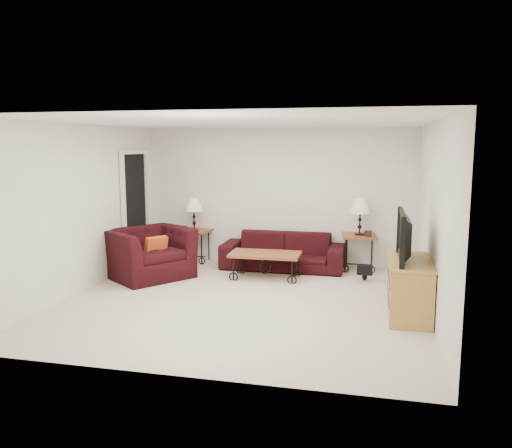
# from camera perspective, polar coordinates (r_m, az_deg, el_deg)

# --- Properties ---
(ground) EXTENTS (5.00, 5.00, 0.00)m
(ground) POSITION_cam_1_polar(r_m,az_deg,el_deg) (7.42, -1.23, -8.46)
(ground) COLOR beige
(ground) RESTS_ON ground
(wall_back) EXTENTS (5.00, 0.02, 2.50)m
(wall_back) POSITION_cam_1_polar(r_m,az_deg,el_deg) (9.58, 2.43, 3.07)
(wall_back) COLOR white
(wall_back) RESTS_ON ground
(wall_front) EXTENTS (5.00, 0.02, 2.50)m
(wall_front) POSITION_cam_1_polar(r_m,az_deg,el_deg) (4.81, -8.65, -2.70)
(wall_front) COLOR white
(wall_front) RESTS_ON ground
(wall_left) EXTENTS (0.02, 5.00, 2.50)m
(wall_left) POSITION_cam_1_polar(r_m,az_deg,el_deg) (8.14, -18.59, 1.61)
(wall_left) COLOR white
(wall_left) RESTS_ON ground
(wall_right) EXTENTS (0.02, 5.00, 2.50)m
(wall_right) POSITION_cam_1_polar(r_m,az_deg,el_deg) (6.98, 19.05, 0.48)
(wall_right) COLOR white
(wall_right) RESTS_ON ground
(ceiling) EXTENTS (5.00, 5.00, 0.00)m
(ceiling) POSITION_cam_1_polar(r_m,az_deg,el_deg) (7.10, -1.30, 11.20)
(ceiling) COLOR white
(ceiling) RESTS_ON wall_back
(doorway) EXTENTS (0.08, 0.94, 2.04)m
(doorway) POSITION_cam_1_polar(r_m,az_deg,el_deg) (9.58, -13.23, 1.46)
(doorway) COLOR black
(doorway) RESTS_ON ground
(sofa) EXTENTS (2.16, 0.85, 0.63)m
(sofa) POSITION_cam_1_polar(r_m,az_deg,el_deg) (9.22, 2.97, -3.03)
(sofa) COLOR black
(sofa) RESTS_ON ground
(side_table_left) EXTENTS (0.61, 0.61, 0.61)m
(side_table_left) POSITION_cam_1_polar(r_m,az_deg,el_deg) (9.84, -6.81, -2.41)
(side_table_left) COLOR brown
(side_table_left) RESTS_ON ground
(side_table_right) EXTENTS (0.65, 0.65, 0.64)m
(side_table_right) POSITION_cam_1_polar(r_m,az_deg,el_deg) (9.27, 11.30, -3.11)
(side_table_right) COLOR brown
(side_table_right) RESTS_ON ground
(lamp_left) EXTENTS (0.38, 0.38, 0.61)m
(lamp_left) POSITION_cam_1_polar(r_m,az_deg,el_deg) (9.74, -6.87, 1.11)
(lamp_left) COLOR black
(lamp_left) RESTS_ON side_table_left
(lamp_right) EXTENTS (0.40, 0.40, 0.64)m
(lamp_right) POSITION_cam_1_polar(r_m,az_deg,el_deg) (9.16, 11.42, 0.80)
(lamp_right) COLOR black
(lamp_right) RESTS_ON side_table_right
(photo_frame_left) EXTENTS (0.12, 0.02, 0.10)m
(photo_frame_left) POSITION_cam_1_polar(r_m,az_deg,el_deg) (9.69, -7.98, -0.47)
(photo_frame_left) COLOR black
(photo_frame_left) RESTS_ON side_table_left
(photo_frame_right) EXTENTS (0.13, 0.03, 0.11)m
(photo_frame_right) POSITION_cam_1_polar(r_m,az_deg,el_deg) (9.05, 12.29, -1.02)
(photo_frame_right) COLOR black
(photo_frame_right) RESTS_ON side_table_right
(coffee_table) EXTENTS (1.16, 0.64, 0.43)m
(coffee_table) POSITION_cam_1_polar(r_m,az_deg,el_deg) (8.57, 1.02, -4.62)
(coffee_table) COLOR brown
(coffee_table) RESTS_ON ground
(armchair) EXTENTS (1.64, 1.67, 0.82)m
(armchair) POSITION_cam_1_polar(r_m,az_deg,el_deg) (8.77, -11.73, -3.19)
(armchair) COLOR black
(armchair) RESTS_ON ground
(throw_pillow) EXTENTS (0.30, 0.36, 0.37)m
(throw_pillow) POSITION_cam_1_polar(r_m,az_deg,el_deg) (8.64, -10.99, -2.60)
(throw_pillow) COLOR #DB491C
(throw_pillow) RESTS_ON armchair
(tv_stand) EXTENTS (0.51, 1.22, 0.73)m
(tv_stand) POSITION_cam_1_polar(r_m,az_deg,el_deg) (6.99, 16.59, -6.79)
(tv_stand) COLOR #BC9546
(tv_stand) RESTS_ON ground
(television) EXTENTS (0.14, 1.09, 0.63)m
(television) POSITION_cam_1_polar(r_m,az_deg,el_deg) (6.85, 16.67, -1.28)
(television) COLOR black
(television) RESTS_ON tv_stand
(backpack) EXTENTS (0.45, 0.40, 0.49)m
(backpack) POSITION_cam_1_polar(r_m,az_deg,el_deg) (8.61, 11.96, -4.53)
(backpack) COLOR black
(backpack) RESTS_ON ground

